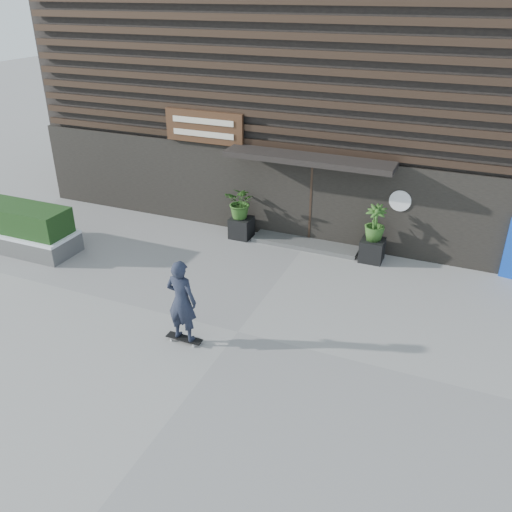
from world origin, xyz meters
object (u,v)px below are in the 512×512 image
at_px(planter_pot_right, 372,250).
at_px(raised_bed, 19,239).
at_px(planter_pot_left, 241,227).
at_px(skateboarder, 182,301).

distance_m(planter_pot_right, raised_bed, 9.74).
bearing_deg(planter_pot_right, raised_bed, -161.81).
bearing_deg(raised_bed, planter_pot_left, 29.15).
height_order(planter_pot_left, raised_bed, planter_pot_left).
distance_m(planter_pot_right, skateboarder, 5.88).
xyz_separation_m(raised_bed, skateboarder, (6.48, -2.10, 0.72)).
bearing_deg(skateboarder, planter_pot_left, 101.32).
xyz_separation_m(planter_pot_left, raised_bed, (-5.45, -3.04, -0.05)).
distance_m(planter_pot_left, skateboarder, 5.29).
bearing_deg(raised_bed, planter_pot_right, 18.19).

